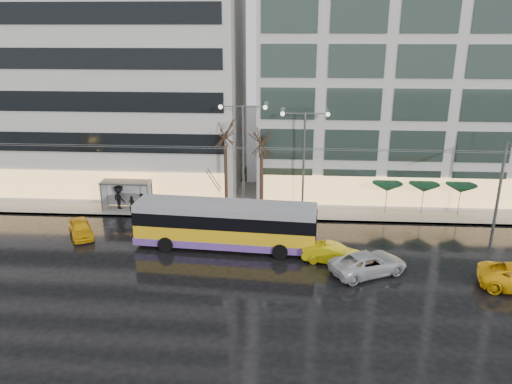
# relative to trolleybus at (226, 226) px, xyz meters

# --- Properties ---
(ground) EXTENTS (140.00, 140.00, 0.00)m
(ground) POSITION_rel_trolleybus_xyz_m (-1.36, -3.67, -1.63)
(ground) COLOR black
(ground) RESTS_ON ground
(sidewalk) EXTENTS (80.00, 10.00, 0.15)m
(sidewalk) POSITION_rel_trolleybus_xyz_m (0.64, 10.33, -1.55)
(sidewalk) COLOR gray
(sidewalk) RESTS_ON ground
(kerb) EXTENTS (80.00, 0.10, 0.15)m
(kerb) POSITION_rel_trolleybus_xyz_m (0.64, 5.38, -1.55)
(kerb) COLOR slate
(kerb) RESTS_ON ground
(building_left) EXTENTS (34.00, 14.00, 22.00)m
(building_left) POSITION_rel_trolleybus_xyz_m (-17.36, 15.33, 9.52)
(building_left) COLOR beige
(building_left) RESTS_ON sidewalk
(building_right) EXTENTS (32.00, 14.00, 25.00)m
(building_right) POSITION_rel_trolleybus_xyz_m (17.64, 15.33, 11.02)
(building_right) COLOR beige
(building_right) RESTS_ON sidewalk
(trolleybus) EXTENTS (13.12, 5.51, 6.00)m
(trolleybus) POSITION_rel_trolleybus_xyz_m (0.00, 0.00, 0.00)
(trolleybus) COLOR gold
(trolleybus) RESTS_ON ground
(catenary) EXTENTS (42.24, 5.12, 7.00)m
(catenary) POSITION_rel_trolleybus_xyz_m (-0.36, 4.27, 2.63)
(catenary) COLOR #595B60
(catenary) RESTS_ON ground
(bus_shelter) EXTENTS (4.20, 1.60, 2.51)m
(bus_shelter) POSITION_rel_trolleybus_xyz_m (-9.74, 7.02, 0.34)
(bus_shelter) COLOR #595B60
(bus_shelter) RESTS_ON sidewalk
(street_lamp_near) EXTENTS (3.96, 0.36, 9.03)m
(street_lamp_near) POSITION_rel_trolleybus_xyz_m (0.64, 7.13, 4.37)
(street_lamp_near) COLOR #595B60
(street_lamp_near) RESTS_ON sidewalk
(street_lamp_far) EXTENTS (3.96, 0.36, 8.53)m
(street_lamp_far) POSITION_rel_trolleybus_xyz_m (5.64, 7.13, 4.09)
(street_lamp_far) COLOR #595B60
(street_lamp_far) RESTS_ON sidewalk
(tree_a) EXTENTS (3.20, 3.20, 8.40)m
(tree_a) POSITION_rel_trolleybus_xyz_m (-0.86, 7.33, 5.46)
(tree_a) COLOR black
(tree_a) RESTS_ON sidewalk
(tree_b) EXTENTS (3.20, 3.20, 7.70)m
(tree_b) POSITION_rel_trolleybus_xyz_m (2.14, 7.53, 4.77)
(tree_b) COLOR black
(tree_b) RESTS_ON sidewalk
(parasol_a) EXTENTS (2.50, 2.50, 2.65)m
(parasol_a) POSITION_rel_trolleybus_xyz_m (12.64, 7.33, 0.82)
(parasol_a) COLOR #595B60
(parasol_a) RESTS_ON sidewalk
(parasol_b) EXTENTS (2.50, 2.50, 2.65)m
(parasol_b) POSITION_rel_trolleybus_xyz_m (15.64, 7.33, 0.82)
(parasol_b) COLOR #595B60
(parasol_b) RESTS_ON sidewalk
(parasol_c) EXTENTS (2.50, 2.50, 2.65)m
(parasol_c) POSITION_rel_trolleybus_xyz_m (18.64, 7.33, 0.82)
(parasol_c) COLOR #595B60
(parasol_c) RESTS_ON sidewalk
(taxi_a) EXTENTS (3.19, 4.03, 1.29)m
(taxi_a) POSITION_rel_trolleybus_xyz_m (-11.22, 1.19, -0.98)
(taxi_a) COLOR #E2A30B
(taxi_a) RESTS_ON ground
(taxi_b) EXTENTS (4.25, 2.30, 1.33)m
(taxi_b) POSITION_rel_trolleybus_xyz_m (7.52, -2.02, -0.96)
(taxi_b) COLOR #CEBC0A
(taxi_b) RESTS_ON ground
(sedan_silver) EXTENTS (5.61, 4.34, 1.42)m
(sedan_silver) POSITION_rel_trolleybus_xyz_m (9.65, -3.39, -0.92)
(sedan_silver) COLOR #BBBCC0
(sedan_silver) RESTS_ON ground
(pedestrian_a) EXTENTS (1.05, 1.07, 2.19)m
(pedestrian_a) POSITION_rel_trolleybus_xyz_m (-8.62, 5.75, -0.01)
(pedestrian_a) COLOR black
(pedestrian_a) RESTS_ON sidewalk
(pedestrian_b) EXTENTS (0.93, 0.83, 1.58)m
(pedestrian_b) POSITION_rel_trolleybus_xyz_m (-8.03, 6.42, -0.69)
(pedestrian_b) COLOR black
(pedestrian_b) RESTS_ON sidewalk
(pedestrian_c) EXTENTS (1.44, 1.28, 2.11)m
(pedestrian_c) POSITION_rel_trolleybus_xyz_m (-10.09, 6.89, -0.34)
(pedestrian_c) COLOR black
(pedestrian_c) RESTS_ON sidewalk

